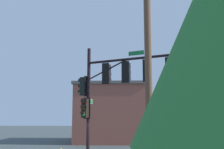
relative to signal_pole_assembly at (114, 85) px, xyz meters
The scene contains 3 objects.
signal_pole_assembly is the anchor object (origin of this frame).
utility_pole 5.77m from the signal_pole_assembly, 75.99° to the right, with size 0.43×1.79×8.93m.
brick_building 16.02m from the signal_pole_assembly, 92.28° to the left, with size 8.02×8.09×6.43m.
Camera 1 is at (1.91, -15.83, 2.95)m, focal length 43.11 mm.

